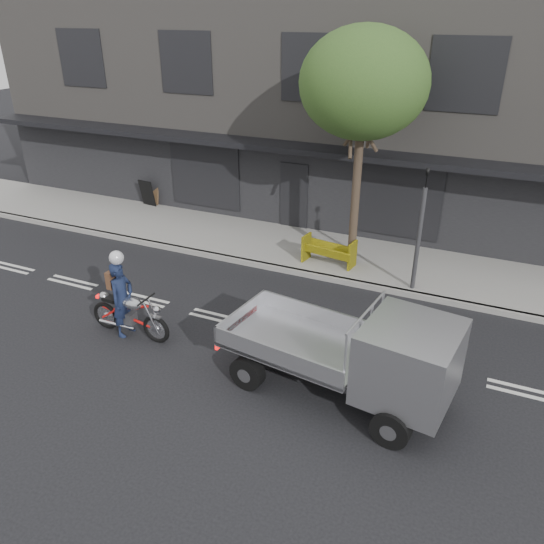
{
  "coord_description": "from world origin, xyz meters",
  "views": [
    {
      "loc": [
        5.89,
        -9.97,
        7.04
      ],
      "look_at": [
        1.24,
        0.5,
        1.33
      ],
      "focal_mm": 35.0,
      "sensor_mm": 36.0,
      "label": 1
    }
  ],
  "objects_px": {
    "motorcycle": "(129,314)",
    "flatbed_ute": "(386,358)",
    "sandwich_board": "(147,193)",
    "street_tree": "(364,84)",
    "traffic_light_pole": "(419,237)",
    "construction_barrier": "(326,253)",
    "rider": "(122,299)"
  },
  "relations": [
    {
      "from": "motorcycle",
      "to": "flatbed_ute",
      "type": "relative_size",
      "value": 0.46
    },
    {
      "from": "traffic_light_pole",
      "to": "motorcycle",
      "type": "bearing_deg",
      "value": -139.82
    },
    {
      "from": "traffic_light_pole",
      "to": "flatbed_ute",
      "type": "xyz_separation_m",
      "value": [
        0.35,
        -5.05,
        -0.45
      ]
    },
    {
      "from": "sandwich_board",
      "to": "street_tree",
      "type": "bearing_deg",
      "value": -3.83
    },
    {
      "from": "flatbed_ute",
      "to": "construction_barrier",
      "type": "xyz_separation_m",
      "value": [
        -2.95,
        5.33,
        -0.62
      ]
    },
    {
      "from": "street_tree",
      "to": "flatbed_ute",
      "type": "xyz_separation_m",
      "value": [
        2.35,
        -5.9,
        -4.08
      ]
    },
    {
      "from": "rider",
      "to": "construction_barrier",
      "type": "height_order",
      "value": "rider"
    },
    {
      "from": "construction_barrier",
      "to": "street_tree",
      "type": "bearing_deg",
      "value": 43.53
    },
    {
      "from": "street_tree",
      "to": "sandwich_board",
      "type": "height_order",
      "value": "street_tree"
    },
    {
      "from": "traffic_light_pole",
      "to": "rider",
      "type": "distance_m",
      "value": 7.68
    },
    {
      "from": "traffic_light_pole",
      "to": "flatbed_ute",
      "type": "distance_m",
      "value": 5.08
    },
    {
      "from": "motorcycle",
      "to": "flatbed_ute",
      "type": "bearing_deg",
      "value": -1.19
    },
    {
      "from": "street_tree",
      "to": "rider",
      "type": "height_order",
      "value": "street_tree"
    },
    {
      "from": "motorcycle",
      "to": "flatbed_ute",
      "type": "xyz_separation_m",
      "value": [
        6.11,
        -0.19,
        0.62
      ]
    },
    {
      "from": "traffic_light_pole",
      "to": "motorcycle",
      "type": "relative_size",
      "value": 1.59
    },
    {
      "from": "sandwich_board",
      "to": "motorcycle",
      "type": "bearing_deg",
      "value": -48.89
    },
    {
      "from": "rider",
      "to": "flatbed_ute",
      "type": "bearing_deg",
      "value": -91.15
    },
    {
      "from": "motorcycle",
      "to": "construction_barrier",
      "type": "xyz_separation_m",
      "value": [
        3.16,
        5.14,
        0.0
      ]
    },
    {
      "from": "flatbed_ute",
      "to": "construction_barrier",
      "type": "relative_size",
      "value": 3.08
    },
    {
      "from": "traffic_light_pole",
      "to": "sandwich_board",
      "type": "height_order",
      "value": "traffic_light_pole"
    },
    {
      "from": "motorcycle",
      "to": "sandwich_board",
      "type": "bearing_deg",
      "value": 123.82
    },
    {
      "from": "street_tree",
      "to": "motorcycle",
      "type": "bearing_deg",
      "value": -123.34
    },
    {
      "from": "rider",
      "to": "flatbed_ute",
      "type": "distance_m",
      "value": 6.27
    },
    {
      "from": "street_tree",
      "to": "sandwich_board",
      "type": "xyz_separation_m",
      "value": [
        -8.67,
        1.8,
        -4.62
      ]
    },
    {
      "from": "motorcycle",
      "to": "rider",
      "type": "distance_m",
      "value": 0.38
    },
    {
      "from": "motorcycle",
      "to": "street_tree",
      "type": "bearing_deg",
      "value": 57.27
    },
    {
      "from": "street_tree",
      "to": "sandwich_board",
      "type": "bearing_deg",
      "value": 168.28
    },
    {
      "from": "rider",
      "to": "sandwich_board",
      "type": "bearing_deg",
      "value": 33.01
    },
    {
      "from": "motorcycle",
      "to": "construction_barrier",
      "type": "relative_size",
      "value": 1.42
    },
    {
      "from": "street_tree",
      "to": "traffic_light_pole",
      "type": "relative_size",
      "value": 1.93
    },
    {
      "from": "street_tree",
      "to": "sandwich_board",
      "type": "relative_size",
      "value": 6.63
    },
    {
      "from": "construction_barrier",
      "to": "sandwich_board",
      "type": "height_order",
      "value": "sandwich_board"
    }
  ]
}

